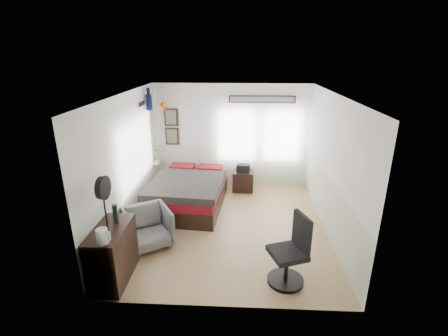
{
  "coord_description": "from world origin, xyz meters",
  "views": [
    {
      "loc": [
        0.22,
        -5.93,
        3.43
      ],
      "look_at": [
        -0.1,
        0.4,
        1.15
      ],
      "focal_mm": 26.0,
      "sensor_mm": 36.0,
      "label": 1
    }
  ],
  "objects": [
    {
      "name": "task_chair",
      "position": [
        1.04,
        -1.65,
        0.47
      ],
      "size": [
        0.65,
        0.65,
        1.15
      ],
      "rotation": [
        0.0,
        0.0,
        0.35
      ],
      "color": "black",
      "rests_on": "ground_plane"
    },
    {
      "name": "nightstand",
      "position": [
        0.32,
        1.89,
        0.26
      ],
      "size": [
        0.55,
        0.45,
        0.52
      ],
      "primitive_type": "cube",
      "rotation": [
        0.0,
        0.0,
        -0.05
      ],
      "color": "black",
      "rests_on": "ground_plane"
    },
    {
      "name": "bed",
      "position": [
        -0.95,
        0.91,
        0.34
      ],
      "size": [
        1.72,
        2.31,
        0.7
      ],
      "rotation": [
        0.0,
        0.0,
        -0.08
      ],
      "color": "black",
      "rests_on": "ground_plane"
    },
    {
      "name": "dresser",
      "position": [
        -1.74,
        -1.71,
        0.45
      ],
      "size": [
        0.48,
        1.0,
        0.9
      ],
      "primitive_type": "cube",
      "color": "black",
      "rests_on": "ground_plane"
    },
    {
      "name": "stand_fan",
      "position": [
        -1.73,
        -1.75,
        1.58
      ],
      "size": [
        0.11,
        0.36,
        0.87
      ],
      "rotation": [
        0.0,
        0.0,
        -0.05
      ],
      "color": "black",
      "rests_on": "dresser"
    },
    {
      "name": "armchair",
      "position": [
        -1.45,
        -0.74,
        0.37
      ],
      "size": [
        1.09,
        1.09,
        0.73
      ],
      "primitive_type": "imported",
      "rotation": [
        0.0,
        0.0,
        0.55
      ],
      "color": "slate",
      "rests_on": "ground_plane"
    },
    {
      "name": "wall_decor",
      "position": [
        -1.1,
        1.96,
        2.1
      ],
      "size": [
        3.55,
        1.32,
        1.44
      ],
      "color": "black",
      "rests_on": "room_shell"
    },
    {
      "name": "kettle",
      "position": [
        -1.67,
        -2.1,
        1.01
      ],
      "size": [
        0.19,
        0.16,
        0.22
      ],
      "rotation": [
        0.0,
        0.0,
        -0.02
      ],
      "color": "silver",
      "rests_on": "dresser"
    },
    {
      "name": "room_shell",
      "position": [
        -0.08,
        0.19,
        1.61
      ],
      "size": [
        4.02,
        4.52,
        2.71
      ],
      "color": "silver",
      "rests_on": "ground_plane"
    },
    {
      "name": "ground_plane",
      "position": [
        0.0,
        0.0,
        -0.01
      ],
      "size": [
        4.0,
        4.5,
        0.01
      ],
      "primitive_type": "cube",
      "color": "tan"
    },
    {
      "name": "black_bag",
      "position": [
        0.32,
        1.89,
        0.62
      ],
      "size": [
        0.36,
        0.27,
        0.19
      ],
      "primitive_type": "cube",
      "rotation": [
        0.0,
        0.0,
        -0.19
      ],
      "color": "black",
      "rests_on": "nightstand"
    },
    {
      "name": "bottle",
      "position": [
        -1.7,
        -1.52,
        1.05
      ],
      "size": [
        0.08,
        0.08,
        0.31
      ],
      "primitive_type": "cylinder",
      "color": "black",
      "rests_on": "dresser"
    }
  ]
}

